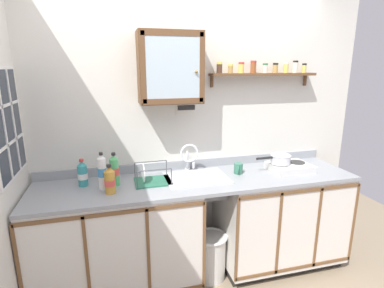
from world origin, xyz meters
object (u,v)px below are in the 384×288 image
Objects in this scene: sink at (195,182)px; dish_rack at (151,179)px; bottle_opaque_white_2 at (102,172)px; trash_bin at (211,255)px; bottle_soda_green_1 at (114,170)px; warning_sign at (186,102)px; hot_plate_stove at (290,167)px; mug at (238,168)px; bottle_detergent_teal_0 at (83,174)px; saucepan at (280,159)px; wall_cabinet at (170,68)px; bottle_juice_amber_3 at (110,180)px.

dish_rack is at bearing -179.04° from sink.
trash_bin is (0.88, -0.06, -0.85)m from bottle_opaque_white_2.
bottle_soda_green_1 reaches higher than trash_bin.
dish_rack is 0.76m from warning_sign.
bottle_soda_green_1 reaches higher than hot_plate_stove.
bottle_opaque_white_2 reaches higher than mug.
bottle_soda_green_1 is 0.31m from dish_rack.
trash_bin is (0.11, -0.11, -0.68)m from sink.
bottle_soda_green_1 is 0.64× the size of trash_bin.
dish_rack is 0.78m from mug.
bottle_detergent_teal_0 is 0.19m from bottle_opaque_white_2.
bottle_detergent_teal_0 is 1.07m from warning_sign.
saucepan is at bearing -0.65° from dish_rack.
bottle_detergent_teal_0 is at bearing 167.21° from bottle_soda_green_1.
saucepan is 1.57m from bottle_opaque_white_2.
hot_plate_stove is 1.50× the size of warning_sign.
hot_plate_stove is (0.89, -0.04, 0.07)m from sink.
hot_plate_stove is 1.33× the size of bottle_soda_green_1.
saucepan is 1.19m from dish_rack.
bottle_soda_green_1 is at bearing 177.36° from dish_rack.
saucepan is at bearing -3.62° from mug.
wall_cabinet is (0.74, 0.08, 0.82)m from bottle_detergent_teal_0.
wall_cabinet is at bearing 17.83° from bottle_opaque_white_2.
wall_cabinet reaches higher than warning_sign.
bottle_juice_amber_3 is 0.97m from warning_sign.
hot_plate_stove is 1.23× the size of dish_rack.
sink is 0.93m from bottle_detergent_teal_0.
mug is at bearing 2.36° from bottle_opaque_white_2.
bottle_detergent_teal_0 is at bearing 172.63° from dish_rack.
warning_sign reaches higher than bottle_juice_amber_3.
saucepan is 1.48× the size of bottle_juice_amber_3.
mug is at bearing 7.58° from bottle_juice_amber_3.
saucepan is at bearing -1.42° from sink.
hot_plate_stove is at bearing 0.03° from bottle_opaque_white_2.
warning_sign reaches higher than saucepan.
dish_rack is (0.54, -0.07, -0.07)m from bottle_detergent_teal_0.
dish_rack is at bearing 168.74° from trash_bin.
dish_rack is (-1.18, 0.01, -0.09)m from saucepan.
bottle_opaque_white_2 is 1.30× the size of bottle_juice_amber_3.
saucepan is 0.59× the size of wall_cabinet.
sink is 1.45× the size of hot_plate_stove.
saucepan is at bearing 0.83° from bottle_opaque_white_2.
bottle_soda_green_1 is (-0.67, 0.01, 0.16)m from sink.
bottle_opaque_white_2 is at bearing 175.94° from trash_bin.
mug is 0.82m from trash_bin.
warning_sign is 1.40m from trash_bin.
dish_rack is 0.90m from trash_bin.
bottle_opaque_white_2 is (-1.66, -0.00, 0.11)m from hot_plate_stove.
bottle_opaque_white_2 is 2.64× the size of mug.
bottle_soda_green_1 is 0.47× the size of wall_cabinet.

